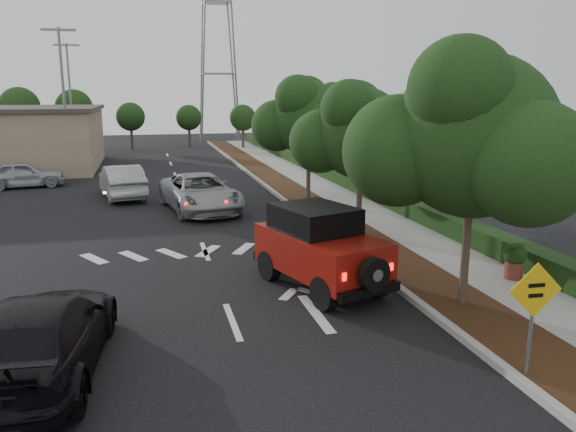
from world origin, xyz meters
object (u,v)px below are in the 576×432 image
object	(u,v)px
red_jeep	(316,246)
black_suv_oncoming	(40,336)
speed_hump_sign	(534,304)
silver_suv_ahead	(200,193)

from	to	relation	value
red_jeep	black_suv_oncoming	world-z (taller)	red_jeep
black_suv_oncoming	speed_hump_sign	size ratio (longest dim) A/B	2.50
silver_suv_ahead	black_suv_oncoming	size ratio (longest dim) A/B	1.08
silver_suv_ahead	black_suv_oncoming	bearing A→B (deg)	-116.31
silver_suv_ahead	black_suv_oncoming	world-z (taller)	silver_suv_ahead
black_suv_oncoming	red_jeep	bearing A→B (deg)	-146.03
silver_suv_ahead	speed_hump_sign	bearing A→B (deg)	-85.05
red_jeep	speed_hump_sign	size ratio (longest dim) A/B	2.08
silver_suv_ahead	red_jeep	bearing A→B (deg)	-88.57
black_suv_oncoming	silver_suv_ahead	bearing A→B (deg)	-101.52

